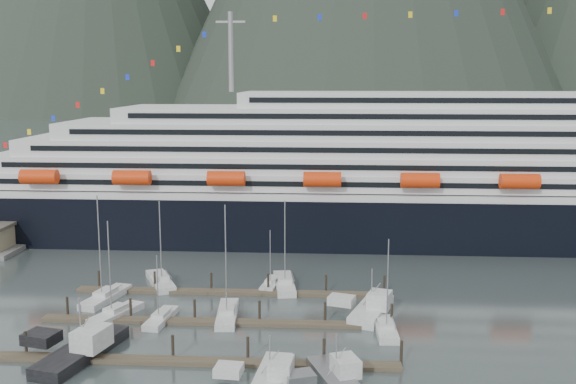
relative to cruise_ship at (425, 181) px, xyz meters
name	(u,v)px	position (x,y,z in m)	size (l,w,h in m)	color
ground	(249,333)	(-30.03, -54.94, -12.04)	(1600.00, 1600.00, 0.00)	#475453
cruise_ship	(425,181)	(0.00, 0.00, 0.00)	(210.00, 30.40, 50.30)	black
dock_near	(197,361)	(-34.95, -64.89, -11.73)	(48.18, 2.28, 3.20)	#41372A
dock_mid	(216,321)	(-34.95, -51.89, -11.73)	(48.18, 2.28, 3.20)	#41372A
dock_far	(230,292)	(-34.95, -38.89, -11.73)	(48.18, 2.28, 3.20)	#41372A
sailboat_a	(116,314)	(-49.30, -50.30, -11.60)	(5.99, 9.65, 14.44)	#B0B0B0
sailboat_b	(106,297)	(-53.14, -43.30, -11.59)	(5.10, 11.22, 16.80)	#B0B0B0
sailboat_c	(161,319)	(-42.62, -51.52, -11.66)	(3.22, 8.60, 9.95)	#B0B0B0
sailboat_d	(227,314)	(-33.72, -49.42, -11.60)	(3.59, 11.37, 16.75)	#B0B0B0
sailboat_e	(161,282)	(-46.89, -34.95, -11.60)	(7.38, 11.43, 14.51)	#B0B0B0
sailboat_f	(271,284)	(-28.78, -34.95, -11.66)	(3.35, 7.96, 9.81)	#B0B0B0
sailboat_g	(284,284)	(-26.71, -34.95, -11.60)	(4.53, 11.97, 14.85)	#B0B0B0
sailboat_h	(386,330)	(-12.03, -53.73, -11.62)	(2.89, 8.94, 13.30)	#B0B0B0
trawler_a	(80,349)	(-49.21, -64.10, -11.03)	(11.54, 15.43, 8.23)	black
trawler_c	(269,378)	(-25.99, -69.93, -11.22)	(8.80, 12.42, 6.17)	#B0B0B0
trawler_d	(335,378)	(-18.75, -69.68, -11.19)	(9.23, 11.42, 6.50)	gray
trawler_e	(370,309)	(-13.67, -47.32, -11.10)	(9.88, 12.18, 7.54)	#B0B0B0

